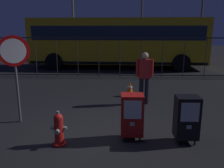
% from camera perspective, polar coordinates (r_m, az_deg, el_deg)
% --- Properties ---
extents(ground_plane, '(60.00, 60.00, 0.00)m').
position_cam_1_polar(ground_plane, '(5.60, -3.51, -11.84)').
color(ground_plane, black).
extents(fire_hydrant, '(0.33, 0.32, 0.75)m').
position_cam_1_polar(fire_hydrant, '(5.05, -12.83, -10.71)').
color(fire_hydrant, red).
rests_on(fire_hydrant, ground_plane).
extents(newspaper_box_primary, '(0.48, 0.42, 1.02)m').
position_cam_1_polar(newspaper_box_primary, '(5.20, 17.73, -7.69)').
color(newspaper_box_primary, black).
rests_on(newspaper_box_primary, ground_plane).
extents(newspaper_box_secondary, '(0.48, 0.42, 1.02)m').
position_cam_1_polar(newspaper_box_secondary, '(5.12, 4.90, -7.43)').
color(newspaper_box_secondary, black).
rests_on(newspaper_box_secondary, ground_plane).
extents(stop_sign, '(0.71, 0.31, 2.23)m').
position_cam_1_polar(stop_sign, '(6.27, -22.64, 5.17)').
color(stop_sign, '#4C4F54').
rests_on(stop_sign, ground_plane).
extents(pedestrian, '(0.55, 0.22, 1.67)m').
position_cam_1_polar(pedestrian, '(7.50, 7.92, 2.16)').
color(pedestrian, black).
rests_on(pedestrian, ground_plane).
extents(traffic_cone, '(0.36, 0.36, 0.53)m').
position_cam_1_polar(traffic_cone, '(8.48, 4.39, -1.22)').
color(traffic_cone, black).
rests_on(traffic_cone, ground_plane).
extents(fence_barrier, '(18.03, 0.04, 2.00)m').
position_cam_1_polar(fence_barrier, '(11.75, -0.68, 6.63)').
color(fence_barrier, '#2D2D33').
rests_on(fence_barrier, ground_plane).
extents(bus_near, '(10.60, 3.15, 3.00)m').
position_cam_1_polar(bus_near, '(14.68, 1.38, 10.66)').
color(bus_near, gold).
rests_on(bus_near, ground_plane).
extents(bus_far, '(10.58, 3.07, 3.00)m').
position_cam_1_polar(bus_far, '(19.28, 5.98, 11.21)').
color(bus_far, red).
rests_on(bus_far, ground_plane).
extents(street_light_near_right, '(0.32, 0.32, 6.32)m').
position_cam_1_polar(street_light_near_right, '(18.52, 7.32, 17.29)').
color(street_light_near_right, '#4C4F54').
rests_on(street_light_near_right, ground_plane).
extents(street_light_far_left, '(0.32, 0.32, 6.74)m').
position_cam_1_polar(street_light_far_left, '(19.65, 21.12, 16.95)').
color(street_light_far_left, '#4C4F54').
rests_on(street_light_far_left, ground_plane).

